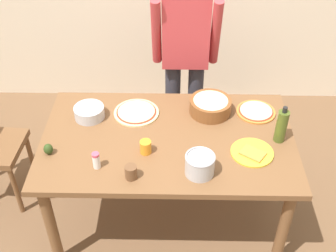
{
  "coord_description": "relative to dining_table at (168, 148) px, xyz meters",
  "views": [
    {
      "loc": [
        0.04,
        -2.07,
        2.55
      ],
      "look_at": [
        0.0,
        0.05,
        0.81
      ],
      "focal_mm": 46.25,
      "sensor_mm": 36.0,
      "label": 1
    }
  ],
  "objects": [
    {
      "name": "mixing_bowl_steel",
      "position": [
        -0.53,
        0.2,
        0.13
      ],
      "size": [
        0.2,
        0.2,
        0.08
      ],
      "color": "#B7B7BC",
      "rests_on": "dining_table"
    },
    {
      "name": "avocado",
      "position": [
        -0.72,
        -0.16,
        0.13
      ],
      "size": [
        0.06,
        0.06,
        0.07
      ],
      "primitive_type": "ellipsoid",
      "color": "#2D4219",
      "rests_on": "dining_table"
    },
    {
      "name": "pizza_cooked_on_tray",
      "position": [
        0.59,
        0.27,
        0.1
      ],
      "size": [
        0.26,
        0.26,
        0.02
      ],
      "color": "#C67A33",
      "rests_on": "dining_table"
    },
    {
      "name": "person_cook",
      "position": [
        0.11,
        0.76,
        0.27
      ],
      "size": [
        0.49,
        0.25,
        1.62
      ],
      "color": "#2D2D38",
      "rests_on": "ground"
    },
    {
      "name": "popcorn_bowl",
      "position": [
        0.28,
        0.27,
        0.15
      ],
      "size": [
        0.28,
        0.28,
        0.11
      ],
      "color": "brown",
      "rests_on": "dining_table"
    },
    {
      "name": "pizza_raw_on_board",
      "position": [
        -0.22,
        0.24,
        0.1
      ],
      "size": [
        0.31,
        0.31,
        0.02
      ],
      "color": "beige",
      "rests_on": "dining_table"
    },
    {
      "name": "cup_small_brown",
      "position": [
        -0.2,
        -0.36,
        0.13
      ],
      "size": [
        0.07,
        0.07,
        0.08
      ],
      "primitive_type": "cylinder",
      "color": "brown",
      "rests_on": "dining_table"
    },
    {
      "name": "cup_orange",
      "position": [
        -0.13,
        -0.14,
        0.13
      ],
      "size": [
        0.07,
        0.07,
        0.08
      ],
      "primitive_type": "cylinder",
      "color": "orange",
      "rests_on": "dining_table"
    },
    {
      "name": "olive_oil_bottle",
      "position": [
        0.7,
        -0.01,
        0.2
      ],
      "size": [
        0.07,
        0.07,
        0.26
      ],
      "color": "#47561E",
      "rests_on": "dining_table"
    },
    {
      "name": "salt_shaker",
      "position": [
        -0.41,
        -0.27,
        0.14
      ],
      "size": [
        0.04,
        0.04,
        0.11
      ],
      "color": "white",
      "rests_on": "dining_table"
    },
    {
      "name": "ground",
      "position": [
        0.0,
        0.0,
        -0.67
      ],
      "size": [
        8.0,
        8.0,
        0.0
      ],
      "primitive_type": "plane",
      "color": "brown"
    },
    {
      "name": "steel_pot",
      "position": [
        0.19,
        -0.31,
        0.16
      ],
      "size": [
        0.17,
        0.17,
        0.13
      ],
      "color": "#B7B7BC",
      "rests_on": "dining_table"
    },
    {
      "name": "dining_table",
      "position": [
        0.0,
        0.0,
        0.0
      ],
      "size": [
        1.6,
        0.96,
        0.76
      ],
      "color": "brown",
      "rests_on": "ground"
    },
    {
      "name": "plate_with_slice",
      "position": [
        0.51,
        -0.14,
        0.1
      ],
      "size": [
        0.26,
        0.26,
        0.02
      ],
      "color": "gold",
      "rests_on": "dining_table"
    }
  ]
}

